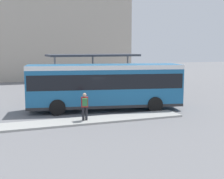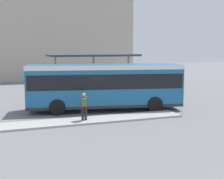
% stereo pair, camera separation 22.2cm
% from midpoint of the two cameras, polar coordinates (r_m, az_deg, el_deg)
% --- Properties ---
extents(ground_plane, '(120.00, 120.00, 0.00)m').
position_cam_midpoint_polar(ground_plane, '(22.51, -1.58, -3.79)').
color(ground_plane, slate).
extents(curb_island, '(11.48, 1.80, 0.12)m').
position_cam_midpoint_polar(curb_island, '(19.25, -3.63, -5.59)').
color(curb_island, '#9E9E99').
rests_on(curb_island, ground_plane).
extents(city_bus, '(11.13, 4.62, 3.28)m').
position_cam_midpoint_polar(city_bus, '(22.21, -1.57, 1.04)').
color(city_bus, '#1E6093').
rests_on(city_bus, ground_plane).
extents(pedestrian_waiting, '(0.44, 0.48, 1.66)m').
position_cam_midpoint_polar(pedestrian_waiting, '(18.76, -5.35, -2.81)').
color(pedestrian_waiting, '#232328').
rests_on(pedestrian_waiting, curb_island).
extents(bicycle_orange, '(0.48, 1.54, 0.67)m').
position_cam_midpoint_polar(bicycle_orange, '(28.22, 10.98, -0.89)').
color(bicycle_orange, black).
rests_on(bicycle_orange, ground_plane).
extents(bicycle_black, '(0.48, 1.76, 0.76)m').
position_cam_midpoint_polar(bicycle_black, '(28.94, 10.51, -0.58)').
color(bicycle_black, black).
rests_on(bicycle_black, ground_plane).
extents(bicycle_blue, '(0.48, 1.65, 0.71)m').
position_cam_midpoint_polar(bicycle_blue, '(29.59, 9.83, -0.43)').
color(bicycle_blue, black).
rests_on(bicycle_blue, ground_plane).
extents(station_shelter, '(8.05, 3.23, 3.88)m').
position_cam_midpoint_polar(station_shelter, '(28.18, -3.77, 6.05)').
color(station_shelter, '#383D47').
rests_on(station_shelter, ground_plane).
extents(station_building, '(19.90, 12.76, 19.14)m').
position_cam_midpoint_polar(station_building, '(49.72, -10.49, 13.44)').
color(station_building, '#B2A899').
rests_on(station_building, ground_plane).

